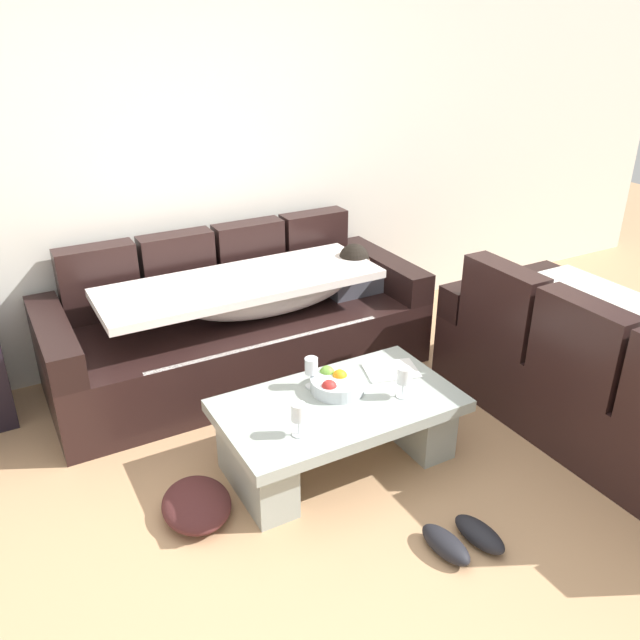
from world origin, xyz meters
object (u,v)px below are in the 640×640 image
Objects in this scene: fruit_bowl at (336,383)px; crumpled_garment at (197,504)px; pair_of_shoes at (463,539)px; wine_glass_near_right at (404,377)px; couch_near_window at (620,383)px; couch_along_wall at (243,325)px; wine_glass_far_back at (311,367)px; coffee_table at (338,424)px; open_magazine at (391,370)px; wine_glass_near_left at (298,414)px.

fruit_bowl reaches higher than crumpled_garment.
wine_glass_near_right is at bearing 79.26° from pair_of_shoes.
wine_glass_near_right is 1.17m from crumpled_garment.
couch_near_window reaches higher than fruit_bowl.
pair_of_shoes is (0.22, -1.91, -0.29)m from couch_along_wall.
wine_glass_far_back is (-0.10, 0.09, 0.08)m from fruit_bowl.
coffee_table is 0.32m from wine_glass_far_back.
coffee_table is 7.23× the size of wine_glass_near_right.
fruit_bowl reaches higher than coffee_table.
couch_near_window is 7.20× the size of open_magazine.
wine_glass_near_left is 0.59× the size of open_magazine.
open_magazine is (0.40, 0.11, 0.15)m from coffee_table.
wine_glass_near_right is 0.59× the size of open_magazine.
wine_glass_near_right is (0.61, 0.04, 0.00)m from wine_glass_near_left.
couch_along_wall is 1.13m from coffee_table.
couch_along_wall is at bearing 129.78° from open_magazine.
wine_glass_near_left is 1.00× the size of wine_glass_near_right.
wine_glass_near_right is 1.00× the size of wine_glass_far_back.
pair_of_shoes is 0.79× the size of crumpled_garment.
pair_of_shoes is (0.18, -0.78, -0.19)m from coffee_table.
couch_along_wall is 2.22m from couch_near_window.
open_magazine is 0.88× the size of pair_of_shoes.
couch_near_window is at bearing -14.88° from open_magazine.
wine_glass_near_right is at bearing -40.96° from wine_glass_far_back.
coffee_table is 7.23× the size of wine_glass_near_left.
pair_of_shoes is at bearing -38.75° from crumpled_garment.
wine_glass_near_right is at bearing -5.64° from crumpled_garment.
wine_glass_far_back reaches higher than crumpled_garment.
couch_near_window is 1.33m from pair_of_shoes.
couch_near_window reaches higher than wine_glass_near_right.
fruit_bowl is at bearing -85.49° from couch_along_wall.
wine_glass_near_right is 0.47m from wine_glass_far_back.
pair_of_shoes is (0.48, -0.62, -0.45)m from wine_glass_near_left.
wine_glass_near_left is 0.91m from pair_of_shoes.
crumpled_garment is (-0.72, -0.20, -0.44)m from wine_glass_far_back.
wine_glass_near_right reaches higher than crumpled_garment.
wine_glass_near_left is 0.52× the size of pair_of_shoes.
fruit_bowl is 1.69× the size of wine_glass_far_back.
wine_glass_far_back is at bearing -90.88° from couch_along_wall.
wine_glass_near_left is at bearing -142.43° from open_magazine.
couch_near_window is 1.80m from wine_glass_near_left.
couch_along_wall is 1.32m from wine_glass_near_left.
pair_of_shoes is at bearing -83.53° from couch_along_wall.
wine_glass_far_back reaches higher than fruit_bowl.
open_magazine is at bearing -9.09° from wine_glass_far_back.
coffee_table is 3.00× the size of crumpled_garment.
wine_glass_far_back is 0.42× the size of crumpled_garment.
couch_along_wall is 1.11m from open_magazine.
fruit_bowl is 0.36m from open_magazine.
wine_glass_near_right reaches higher than pair_of_shoes.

